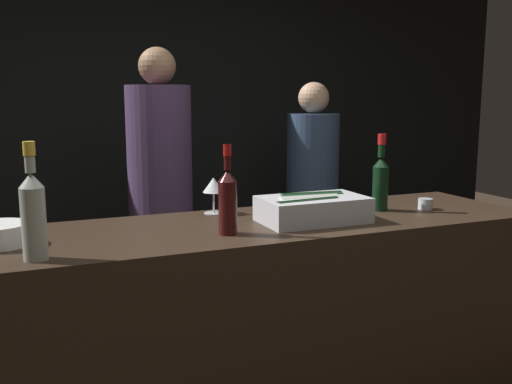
{
  "coord_description": "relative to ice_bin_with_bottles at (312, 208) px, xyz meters",
  "views": [
    {
      "loc": [
        -0.88,
        -1.73,
        1.54
      ],
      "look_at": [
        0.0,
        0.36,
        1.16
      ],
      "focal_mm": 40.0,
      "sensor_mm": 36.0,
      "label": 1
    }
  ],
  "objects": [
    {
      "name": "wall_back_chalkboard",
      "position": [
        -0.2,
        2.24,
        0.3
      ],
      "size": [
        6.4,
        0.06,
        2.8
      ],
      "color": "black",
      "rests_on": "ground_plane"
    },
    {
      "name": "bar_counter",
      "position": [
        -0.2,
        0.07,
        -0.58
      ],
      "size": [
        2.35,
        0.65,
        1.04
      ],
      "color": "#2D2116",
      "rests_on": "ground_plane"
    },
    {
      "name": "ice_bin_with_bottles",
      "position": [
        0.0,
        0.0,
        0.0
      ],
      "size": [
        0.42,
        0.25,
        0.11
      ],
      "color": "silver",
      "rests_on": "bar_counter"
    },
    {
      "name": "wine_glass",
      "position": [
        -0.31,
        0.31,
        0.06
      ],
      "size": [
        0.09,
        0.09,
        0.16
      ],
      "color": "silver",
      "rests_on": "bar_counter"
    },
    {
      "name": "candle_votive",
      "position": [
        0.59,
        0.03,
        -0.03
      ],
      "size": [
        0.06,
        0.06,
        0.05
      ],
      "color": "silver",
      "rests_on": "bar_counter"
    },
    {
      "name": "rose_wine_bottle",
      "position": [
        -1.05,
        -0.15,
        0.1
      ],
      "size": [
        0.08,
        0.08,
        0.37
      ],
      "color": "#9EA899",
      "rests_on": "bar_counter"
    },
    {
      "name": "red_wine_bottle_burgundy",
      "position": [
        0.39,
        0.09,
        0.08
      ],
      "size": [
        0.07,
        0.07,
        0.34
      ],
      "color": "black",
      "rests_on": "bar_counter"
    },
    {
      "name": "red_wine_bottle_tall",
      "position": [
        -0.39,
        -0.07,
        0.08
      ],
      "size": [
        0.07,
        0.07,
        0.33
      ],
      "color": "#380F0F",
      "rests_on": "bar_counter"
    },
    {
      "name": "person_in_hoodie",
      "position": [
        -0.33,
        1.23,
        -0.08
      ],
      "size": [
        0.37,
        0.37,
        1.81
      ],
      "rotation": [
        0.0,
        0.0,
        2.83
      ],
      "color": "black",
      "rests_on": "ground_plane"
    },
    {
      "name": "person_blond_tee",
      "position": [
        0.78,
        1.44,
        -0.19
      ],
      "size": [
        0.36,
        0.36,
        1.64
      ],
      "rotation": [
        0.0,
        0.0,
        2.85
      ],
      "color": "black",
      "rests_on": "ground_plane"
    }
  ]
}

